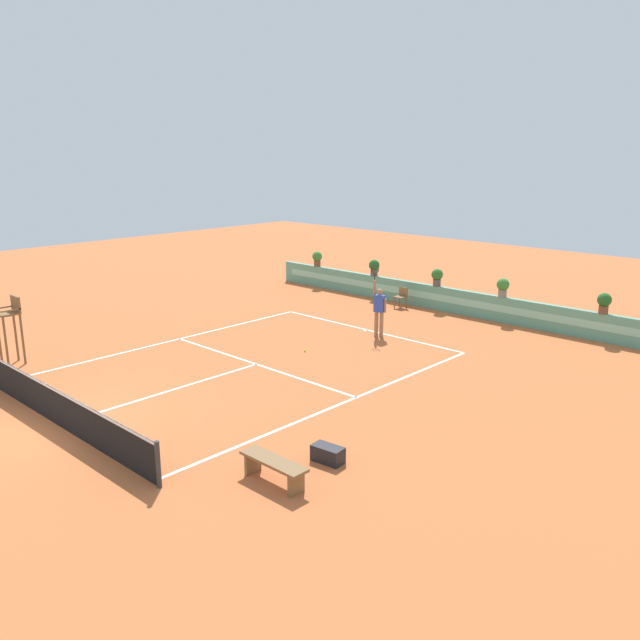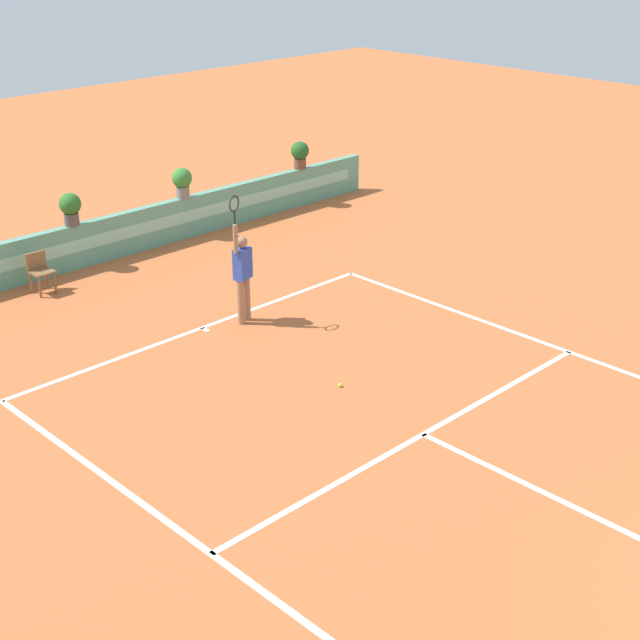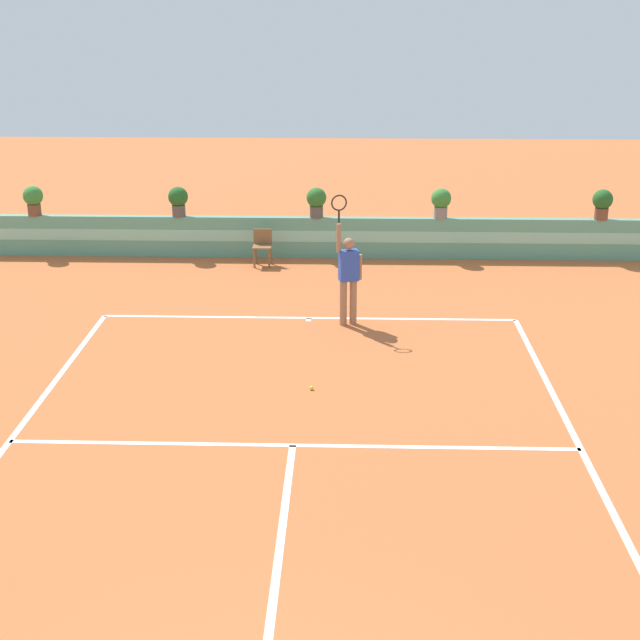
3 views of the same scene
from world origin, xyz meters
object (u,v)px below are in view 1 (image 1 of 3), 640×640
Objects in this scene: bench_courtside at (274,466)px; gear_bag at (328,454)px; potted_plant_left at (374,267)px; tennis_player at (379,308)px; potted_plant_centre at (437,276)px; potted_plant_right at (503,286)px; potted_plant_far_left at (317,258)px; potted_plant_far_right at (604,302)px; ball_kid_chair at (401,296)px; umpire_chair at (11,322)px; tennis_ball_near_baseline at (305,351)px.

bench_courtside is 1.45m from gear_bag.
potted_plant_left is (-9.44, 13.28, 1.23)m from gear_bag.
tennis_player is 4.91m from potted_plant_centre.
potted_plant_right and potted_plant_left have the same top height.
gear_bag is 0.97× the size of potted_plant_far_left.
potted_plant_far_right is 1.00× the size of potted_plant_centre.
potted_plant_right is (2.99, 0.00, 0.00)m from potted_plant_centre.
umpire_chair is at bearing -106.61° from ball_kid_chair.
potted_plant_right is at bearing 65.40° from tennis_player.
gear_bag is at bearing -93.19° from potted_plant_far_right.
bench_courtside is 0.62× the size of tennis_player.
bench_courtside is at bearing -96.46° from gear_bag.
potted_plant_far_left and potted_plant_right have the same top height.
umpire_chair reaches higher than potted_plant_left.
potted_plant_right reaches higher than bench_courtside.
potted_plant_far_right is at bearing 0.00° from potted_plant_centre.
potted_plant_far_right is at bearing 50.38° from tennis_ball_near_baseline.
tennis_ball_near_baseline is at bearing -78.74° from ball_kid_chair.
bench_courtside is 23.53× the size of tennis_ball_near_baseline.
potted_plant_right is at bearing 0.00° from potted_plant_far_left.
tennis_player is 9.07m from potted_plant_far_left.
gear_bag is 0.97× the size of potted_plant_far_right.
potted_plant_left is (-10.18, 0.00, 0.00)m from potted_plant_far_right.
bench_courtside is 17.42m from potted_plant_left.
potted_plant_right is at bearing 70.75° from tennis_ball_near_baseline.
potted_plant_far_left is at bearing 131.44° from tennis_ball_near_baseline.
umpire_chair is 16.11m from potted_plant_centre.
potted_plant_far_right is (6.05, 4.84, 0.36)m from tennis_player.
potted_plant_centre is (-0.19, 8.02, 1.38)m from tennis_ball_near_baseline.
umpire_chair reaches higher than gear_bag.
potted_plant_far_left reaches higher than bench_courtside.
tennis_player is at bearing -114.60° from potted_plant_right.
potted_plant_centre is at bearing 30.19° from ball_kid_chair.
potted_plant_centre reaches higher than tennis_ball_near_baseline.
ball_kid_chair is at bearing -19.30° from potted_plant_left.
bench_courtside is (11.48, 0.42, -0.97)m from umpire_chair.
potted_plant_left reaches higher than bench_courtside.
umpire_chair is 2.52× the size of ball_kid_chair.
potted_plant_right is (2.22, 4.84, 0.36)m from tennis_player.
potted_plant_far_left is 1.00× the size of potted_plant_right.
potted_plant_far_right reaches higher than bench_courtside.
gear_bag is at bearing -76.86° from potted_plant_right.
umpire_chair is 1.34× the size of bench_courtside.
umpire_chair is at bearing -98.29° from potted_plant_left.
tennis_player reaches higher than potted_plant_left.
umpire_chair reaches higher than potted_plant_centre.
tennis_player is 38.01× the size of tennis_ball_near_baseline.
bench_courtside is 15.89m from potted_plant_centre.
potted_plant_right is (8.54, 15.13, 0.07)m from umpire_chair.
potted_plant_far_left is 6.89m from potted_plant_centre.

